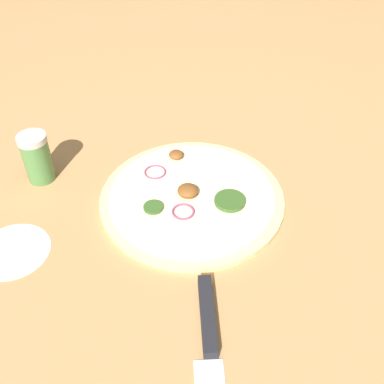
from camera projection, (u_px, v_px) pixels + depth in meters
The scene contains 5 objects.
ground_plane at pixel (192, 200), 0.83m from camera, with size 3.00×3.00×0.00m, color tan.
pizza at pixel (192, 197), 0.82m from camera, with size 0.34×0.34×0.03m.
knife at pixel (211, 355), 0.60m from camera, with size 0.36×0.04×0.02m.
spice_jar at pixel (37, 157), 0.84m from camera, with size 0.05×0.05×0.10m.
flour_patch at pixel (13, 251), 0.74m from camera, with size 0.12×0.12×0.00m.
Camera 1 is at (-0.60, 0.04, 0.57)m, focal length 42.00 mm.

